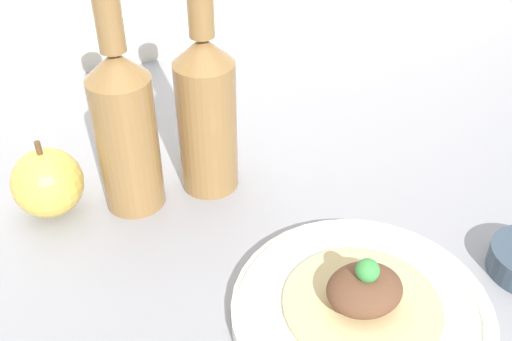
% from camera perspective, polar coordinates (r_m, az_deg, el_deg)
% --- Properties ---
extents(ground_plane, '(1.80, 1.10, 0.04)m').
position_cam_1_polar(ground_plane, '(0.62, -0.31, -11.90)').
color(ground_plane, gray).
extents(plate, '(0.24, 0.24, 0.02)m').
position_cam_1_polar(plate, '(0.58, 9.99, -12.99)').
color(plate, silver).
rests_on(plate, ground_plane).
extents(plated_food, '(0.15, 0.15, 0.06)m').
position_cam_1_polar(plated_food, '(0.56, 10.23, -11.50)').
color(plated_food, '#D6BC7F').
rests_on(plated_food, plate).
extents(cider_bottle_left, '(0.07, 0.07, 0.29)m').
position_cam_1_polar(cider_bottle_left, '(0.65, -12.41, 4.49)').
color(cider_bottle_left, olive).
rests_on(cider_bottle_left, ground_plane).
extents(cider_bottle_right, '(0.07, 0.07, 0.29)m').
position_cam_1_polar(cider_bottle_right, '(0.67, -4.78, 6.13)').
color(cider_bottle_right, olive).
rests_on(cider_bottle_right, ground_plane).
extents(apple, '(0.08, 0.08, 0.09)m').
position_cam_1_polar(apple, '(0.70, -19.23, -1.10)').
color(apple, gold).
rests_on(apple, ground_plane).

